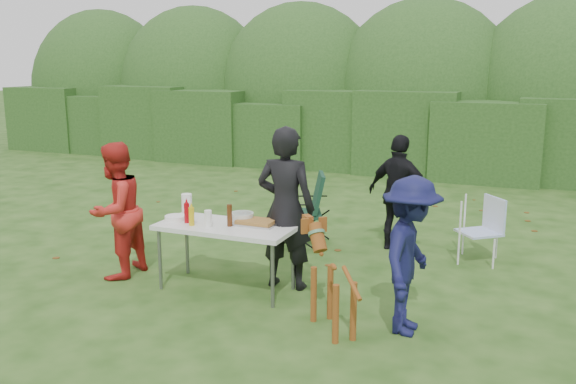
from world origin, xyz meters
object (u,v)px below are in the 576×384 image
at_px(person_cook, 286,208).
at_px(person_black_puffy, 399,193).
at_px(mustard_bottle, 192,216).
at_px(camping_chair, 301,209).
at_px(paper_towel_roll, 187,205).
at_px(folding_table, 226,230).
at_px(dog, 333,282).
at_px(lawn_chair, 479,230).
at_px(beer_bottle, 230,215).
at_px(child, 410,256).
at_px(ketchup_bottle, 187,213).
at_px(person_red_jacket, 116,211).

relative_size(person_cook, person_black_puffy, 1.17).
height_order(person_black_puffy, mustard_bottle, person_black_puffy).
distance_m(camping_chair, paper_towel_roll, 1.87).
distance_m(folding_table, dog, 1.54).
relative_size(lawn_chair, mustard_bottle, 4.16).
bearing_deg(folding_table, beer_bottle, -24.07).
relative_size(person_cook, camping_chair, 1.78).
relative_size(person_cook, mustard_bottle, 9.06).
height_order(child, paper_towel_roll, child).
height_order(lawn_chair, ketchup_bottle, ketchup_bottle).
distance_m(child, ketchup_bottle, 2.52).
bearing_deg(dog, person_cook, 0.54).
distance_m(person_black_puffy, camping_chair, 1.34).
bearing_deg(child, paper_towel_roll, 80.98).
distance_m(mustard_bottle, ketchup_bottle, 0.13).
bearing_deg(ketchup_bottle, lawn_chair, 36.45).
bearing_deg(child, person_black_puffy, 15.77).
distance_m(child, lawn_chair, 2.43).
height_order(person_red_jacket, mustard_bottle, person_red_jacket).
bearing_deg(camping_chair, folding_table, 61.58).
bearing_deg(ketchup_bottle, paper_towel_roll, 121.51).
relative_size(person_red_jacket, ketchup_bottle, 7.21).
xyz_separation_m(person_red_jacket, person_black_puffy, (2.81, 2.26, -0.02)).
xyz_separation_m(lawn_chair, beer_bottle, (-2.41, -2.09, 0.44)).
distance_m(person_black_puffy, mustard_bottle, 2.91).
xyz_separation_m(lawn_chair, ketchup_bottle, (-2.91, -2.15, 0.43)).
xyz_separation_m(camping_chair, mustard_bottle, (-0.49, -2.00, 0.33)).
height_order(person_red_jacket, dog, person_red_jacket).
bearing_deg(dog, ketchup_bottle, 32.56).
xyz_separation_m(dog, camping_chair, (-1.26, 2.40, 0.03)).
xyz_separation_m(child, ketchup_bottle, (-2.51, 0.22, 0.11)).
distance_m(dog, lawn_chair, 2.83).
xyz_separation_m(camping_chair, beer_bottle, (-0.09, -1.87, 0.35)).
distance_m(person_cook, dog, 1.30).
relative_size(person_black_puffy, beer_bottle, 6.47).
bearing_deg(folding_table, person_cook, 30.38).
height_order(camping_chair, beer_bottle, camping_chair).
bearing_deg(dog, beer_bottle, 25.55).
distance_m(camping_chair, lawn_chair, 2.33).
bearing_deg(person_cook, dog, 131.54).
bearing_deg(dog, folding_table, 25.42).
xyz_separation_m(person_black_puffy, camping_chair, (-1.27, -0.31, -0.27)).
bearing_deg(person_cook, folding_table, 28.23).
height_order(person_red_jacket, lawn_chair, person_red_jacket).
bearing_deg(child, camping_chair, 42.84).
relative_size(person_cook, paper_towel_roll, 6.97).
distance_m(camping_chair, mustard_bottle, 2.09).
height_order(person_black_puffy, dog, person_black_puffy).
height_order(dog, paper_towel_roll, paper_towel_roll).
relative_size(camping_chair, ketchup_bottle, 4.62).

